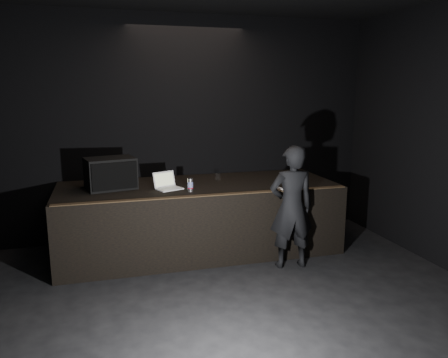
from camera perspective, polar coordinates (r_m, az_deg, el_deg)
name	(u,v)px	position (r m, az deg, el deg)	size (l,w,h in m)	color
ground	(263,352)	(4.31, 5.16, -21.58)	(7.00, 7.00, 0.00)	black
room_walls	(268,131)	(3.62, 5.74, 6.31)	(6.10, 7.10, 3.52)	black
stage_riser	(199,217)	(6.50, -3.33, -5.01)	(4.00, 1.50, 1.00)	black
riser_lip	(210,195)	(5.70, -1.86, -2.10)	(3.92, 0.10, 0.01)	brown
stage_monitor	(111,173)	(6.24, -14.60, 0.72)	(0.74, 0.60, 0.43)	black
cable	(109,182)	(6.67, -14.83, -0.43)	(0.02, 0.02, 0.90)	black
laptop	(167,184)	(6.13, -7.44, -0.71)	(0.42, 0.40, 0.23)	white
beer_can	(190,185)	(5.91, -4.42, -0.80)	(0.08, 0.08, 0.18)	silver
plastic_cup	(218,177)	(6.64, -0.82, 0.29)	(0.08, 0.08, 0.10)	white
wii_remote	(281,189)	(6.06, 7.43, -1.28)	(0.03, 0.14, 0.03)	white
person	(291,207)	(5.86, 8.80, -3.66)	(0.60, 0.40, 1.65)	black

